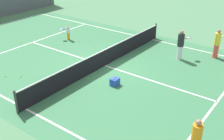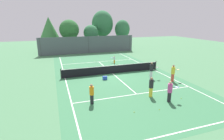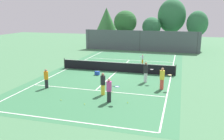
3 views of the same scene
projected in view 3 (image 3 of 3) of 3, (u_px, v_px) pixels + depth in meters
The scene contains 29 objects.
ground_plane at pixel (117, 72), 25.15m from camera, with size 80.00×80.00×0.00m, color #4C8456.
court_surface at pixel (117, 72), 25.14m from camera, with size 13.00×25.00×0.01m.
tennis_net at pixel (117, 67), 25.03m from camera, with size 11.90×0.10×1.10m.
perimeter_fence at pixel (140, 41), 37.85m from camera, with size 18.00×0.12×3.20m.
tree_0 at pixel (125, 22), 40.97m from camera, with size 3.83×3.83×6.23m.
tree_1 at pixel (107, 21), 43.16m from camera, with size 4.07×4.07×6.73m.
tree_2 at pixel (197, 24), 38.67m from camera, with size 3.32×2.93×6.17m.
tree_3 at pixel (152, 27), 40.26m from camera, with size 3.08×3.08×5.16m.
tree_4 at pixel (172, 16), 40.97m from camera, with size 4.66×4.36×8.12m.
player_0 at pixel (142, 59), 29.01m from camera, with size 0.57×0.80×1.09m.
player_1 at pixel (109, 90), 16.54m from camera, with size 0.93×0.38×1.68m.
player_2 at pixel (146, 72), 21.21m from camera, with size 0.95×0.63×1.79m.
player_3 at pixel (46, 78), 19.60m from camera, with size 0.34×0.34×1.58m.
player_4 at pixel (103, 84), 17.98m from camera, with size 0.36×0.36×1.68m.
player_5 at pixel (162, 78), 19.27m from camera, with size 0.95×0.38×1.76m.
ball_crate at pixel (97, 73), 23.83m from camera, with size 0.44×0.34×0.43m.
tennis_ball_0 at pixel (127, 59), 31.90m from camera, with size 0.07×0.07×0.07m, color #CCE533.
tennis_ball_1 at pixel (128, 103), 16.51m from camera, with size 0.07×0.07×0.07m, color #CCE533.
tennis_ball_2 at pixel (92, 64), 28.65m from camera, with size 0.07×0.07×0.07m, color #CCE533.
tennis_ball_3 at pixel (90, 63), 29.43m from camera, with size 0.07×0.07×0.07m, color #CCE533.
tennis_ball_4 at pixel (100, 71), 25.38m from camera, with size 0.07×0.07×0.07m, color #CCE533.
tennis_ball_5 at pixel (145, 66), 27.53m from camera, with size 0.07×0.07×0.07m, color #CCE533.
tennis_ball_6 at pixel (84, 104), 16.29m from camera, with size 0.07×0.07×0.07m, color #CCE533.
tennis_ball_7 at pixel (61, 100), 17.02m from camera, with size 0.07×0.07×0.07m, color #CCE533.
tennis_ball_8 at pixel (107, 56), 33.67m from camera, with size 0.07×0.07×0.07m, color #CCE533.
tennis_ball_9 at pixel (112, 92), 18.70m from camera, with size 0.07×0.07×0.07m, color #CCE533.
tennis_ball_10 at pixel (169, 61), 30.50m from camera, with size 0.07×0.07×0.07m, color #CCE533.
tennis_ball_11 at pixel (96, 70), 25.77m from camera, with size 0.07×0.07×0.07m, color #CCE533.
tennis_ball_12 at pixel (142, 65), 28.22m from camera, with size 0.07×0.07×0.07m, color #CCE533.
Camera 3 is at (6.31, -23.58, 6.06)m, focal length 39.04 mm.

